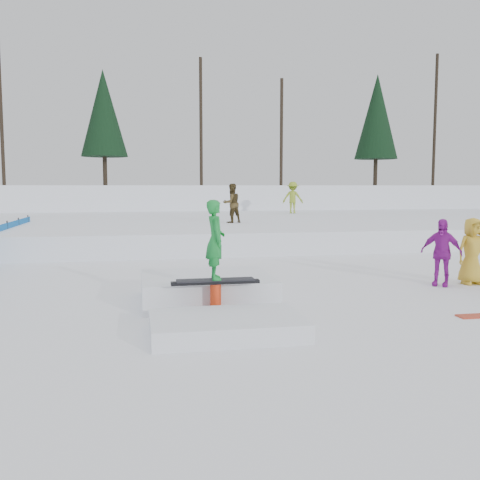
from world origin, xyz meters
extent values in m
plane|color=white|center=(0.00, 0.00, 0.00)|extent=(120.00, 120.00, 0.00)
cube|color=white|center=(0.00, 30.00, 1.20)|extent=(60.00, 14.00, 2.40)
cube|color=white|center=(0.00, 16.00, 0.40)|extent=(50.00, 18.00, 0.80)
cylinder|color=black|center=(-6.50, 10.40, 0.55)|extent=(0.05, 0.05, 1.10)
cylinder|color=black|center=(-6.50, 12.30, 0.55)|extent=(0.05, 0.05, 1.10)
cylinder|color=black|center=(-6.50, 14.20, 0.55)|extent=(0.05, 0.05, 1.10)
cylinder|color=black|center=(-11.00, 30.00, 7.40)|extent=(0.24, 0.24, 10.00)
cylinder|color=black|center=(-4.00, 28.50, 3.40)|extent=(0.30, 0.30, 2.00)
cone|color=black|center=(-4.00, 28.50, 7.38)|extent=(3.20, 3.20, 5.95)
cylinder|color=black|center=(3.00, 30.50, 7.15)|extent=(0.24, 0.24, 9.50)
cylinder|color=black|center=(9.00, 29.50, 6.40)|extent=(0.24, 0.24, 8.00)
cylinder|color=black|center=(16.00, 28.00, 3.40)|extent=(0.30, 0.30, 2.00)
cone|color=black|center=(16.00, 28.00, 7.55)|extent=(3.20, 3.20, 6.30)
cylinder|color=black|center=(22.00, 30.00, 7.65)|extent=(0.24, 0.24, 10.50)
imported|color=#403218|center=(2.09, 12.09, 1.63)|extent=(0.98, 0.88, 1.66)
imported|color=#89A227|center=(6.90, 19.25, 1.70)|extent=(1.34, 1.10, 1.80)
imported|color=purple|center=(5.18, 1.18, 0.80)|extent=(0.95, 0.91, 1.59)
imported|color=gold|center=(6.04, 1.24, 0.80)|extent=(0.79, 0.52, 1.60)
cube|color=white|center=(-0.49, 0.50, 0.27)|extent=(2.60, 2.20, 0.54)
cube|color=white|center=(-0.49, -2.00, 0.15)|extent=(2.40, 1.60, 0.30)
cylinder|color=#E0431D|center=(-0.49, -0.80, 0.03)|extent=(0.44, 0.44, 0.06)
cylinder|color=#E0431D|center=(-0.49, -0.80, 0.30)|extent=(0.20, 0.20, 0.60)
cube|color=black|center=(-0.49, -0.80, 0.63)|extent=(1.60, 0.16, 0.06)
cube|color=black|center=(-0.49, -0.80, 0.68)|extent=(1.40, 0.28, 0.03)
imported|color=#158B31|center=(-0.49, -0.80, 1.40)|extent=(0.34, 0.52, 1.42)
camera|label=1|loc=(-1.85, -10.20, 2.36)|focal=40.00mm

